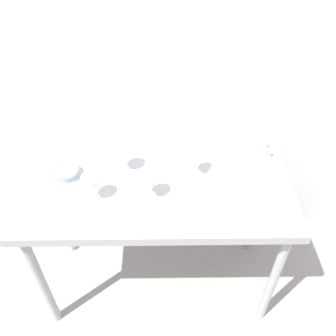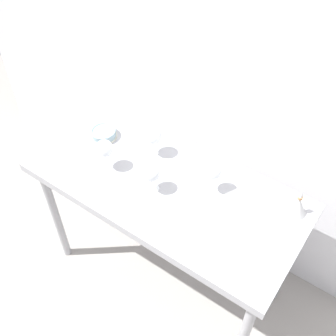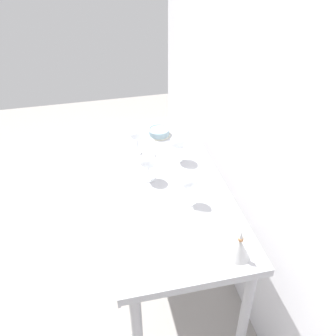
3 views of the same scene
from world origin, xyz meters
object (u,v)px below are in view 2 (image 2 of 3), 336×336
object	(u,v)px
tasting_sheet_upper	(248,202)
wine_glass_far_right	(212,172)
wine_glass_far_left	(152,136)
wine_glass_near_left	(104,149)
tasting_bowl	(104,133)
decanter_funnel	(297,205)
wine_glass_near_center	(151,173)

from	to	relation	value
tasting_sheet_upper	wine_glass_far_right	bearing A→B (deg)	-143.12
wine_glass_far_left	wine_glass_far_right	bearing A→B (deg)	-6.20
wine_glass_far_right	wine_glass_near_left	world-z (taller)	wine_glass_near_left
wine_glass_far_right	tasting_bowl	size ratio (longest dim) A/B	1.18
wine_glass_far_right	decanter_funnel	bearing A→B (deg)	15.62
tasting_bowl	decanter_funnel	distance (m)	1.08
wine_glass_near_center	tasting_bowl	size ratio (longest dim) A/B	1.12
wine_glass_near_center	tasting_sheet_upper	bearing A→B (deg)	24.56
tasting_bowl	decanter_funnel	size ratio (longest dim) A/B	0.94
wine_glass_far_left	tasting_sheet_upper	size ratio (longest dim) A/B	0.65
wine_glass_far_right	decanter_funnel	distance (m)	0.41
wine_glass_far_left	tasting_sheet_upper	xyz separation A→B (m)	(0.57, -0.01, -0.12)
wine_glass_far_left	wine_glass_near_left	size ratio (longest dim) A/B	0.99
wine_glass_near_center	decanter_funnel	size ratio (longest dim) A/B	1.04
tasting_sheet_upper	tasting_bowl	bearing A→B (deg)	-150.36
wine_glass_near_center	wine_glass_near_left	distance (m)	0.28
wine_glass_near_center	tasting_sheet_upper	distance (m)	0.48
wine_glass_far_right	wine_glass_near_left	xyz separation A→B (m)	(-0.52, -0.17, 0.00)
wine_glass_far_right	tasting_bowl	distance (m)	0.69
wine_glass_near_left	decanter_funnel	xyz separation A→B (m)	(0.91, 0.28, -0.07)
wine_glass_near_center	tasting_bowl	world-z (taller)	wine_glass_near_center
tasting_sheet_upper	decanter_funnel	world-z (taller)	decanter_funnel
wine_glass_far_right	wine_glass_near_center	bearing A→B (deg)	-145.85
tasting_sheet_upper	decanter_funnel	distance (m)	0.22
wine_glass_far_left	tasting_bowl	distance (m)	0.32
tasting_sheet_upper	tasting_bowl	size ratio (longest dim) A/B	1.80
wine_glass_far_left	wine_glass_near_center	size ratio (longest dim) A/B	1.05
tasting_sheet_upper	tasting_bowl	xyz separation A→B (m)	(-0.87, -0.04, 0.02)
wine_glass_far_right	tasting_sheet_upper	world-z (taller)	wine_glass_far_right
wine_glass_far_right	wine_glass_far_left	xyz separation A→B (m)	(-0.38, 0.04, -0.00)
wine_glass_near_left	tasting_sheet_upper	size ratio (longest dim) A/B	0.66
wine_glass_far_left	wine_glass_near_center	bearing A→B (deg)	-55.07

